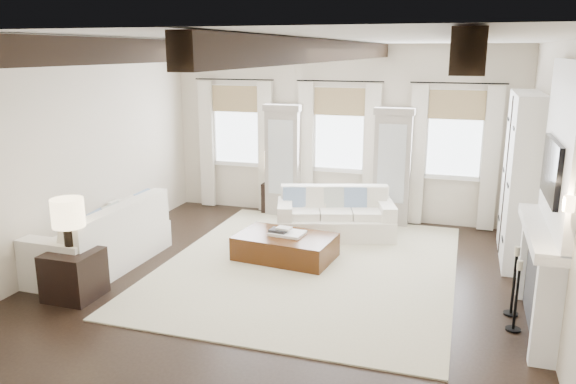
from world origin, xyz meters
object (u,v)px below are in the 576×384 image
(ottoman, at_px, (285,247))
(side_table_back, at_px, (274,198))
(sofa_back, at_px, (335,217))
(side_table_front, at_px, (74,275))
(sofa_left, at_px, (105,241))

(ottoman, xyz_separation_m, side_table_back, (-1.00, 2.36, 0.11))
(sofa_back, bearing_deg, side_table_back, 143.92)
(sofa_back, xyz_separation_m, side_table_front, (-2.63, -3.40, -0.03))
(sofa_back, distance_m, sofa_left, 3.73)
(sofa_back, distance_m, side_table_front, 4.30)
(sofa_back, distance_m, ottoman, 1.38)
(ottoman, height_order, side_table_front, side_table_front)
(sofa_back, xyz_separation_m, side_table_back, (-1.47, 1.07, -0.04))
(sofa_left, bearing_deg, sofa_back, 39.38)
(ottoman, distance_m, side_table_back, 2.57)
(ottoman, bearing_deg, side_table_front, -129.38)
(side_table_back, bearing_deg, sofa_back, -36.08)
(sofa_back, height_order, side_table_back, sofa_back)
(side_table_front, bearing_deg, side_table_back, 75.45)
(sofa_back, relative_size, sofa_left, 0.94)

